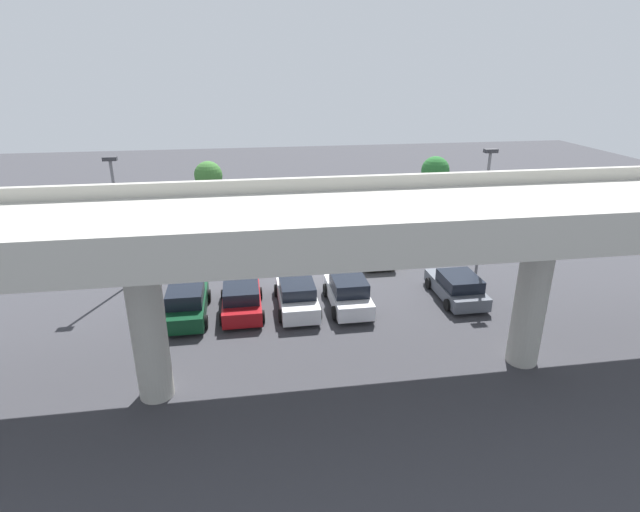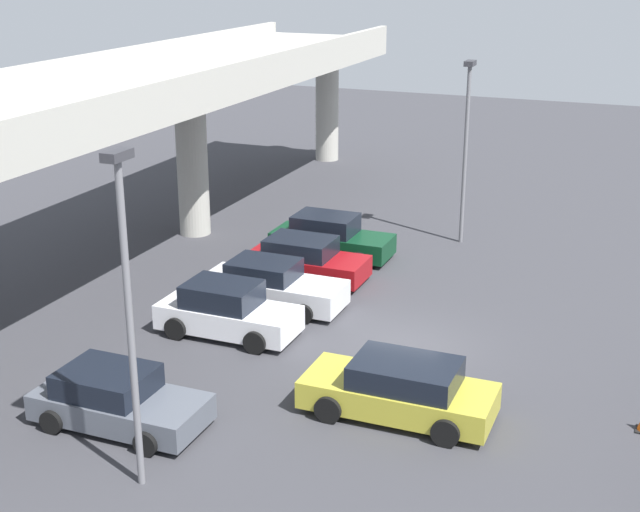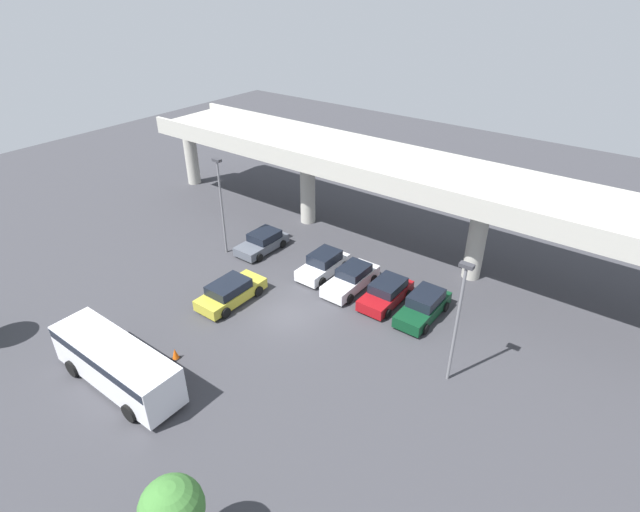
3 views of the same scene
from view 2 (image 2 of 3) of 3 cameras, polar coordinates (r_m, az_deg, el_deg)
ground_plane at (r=27.11m, az=5.50°, el=-5.77°), size 95.96×95.96×0.00m
highway_overpass at (r=30.38m, az=-15.56°, el=8.44°), size 46.06×6.75×7.48m
parked_car_0 at (r=23.12m, az=-12.87°, el=-8.94°), size 2.21×4.37×1.45m
parked_car_1 at (r=22.99m, az=5.15°, el=-8.51°), size 2.25×4.90×1.53m
parked_car_2 at (r=27.63m, az=-5.98°, el=-3.52°), size 2.08×4.35×1.67m
parked_car_3 at (r=29.71m, az=-3.13°, el=-1.91°), size 2.09×4.79×1.56m
parked_car_4 at (r=32.10m, az=-0.96°, el=-0.26°), size 2.16×4.35×1.52m
parked_car_5 at (r=34.46m, az=0.66°, el=1.20°), size 2.09×4.65×1.64m
lamp_post_near_aisle at (r=35.74m, az=9.33°, el=7.50°), size 0.70×0.35×7.29m
lamp_post_mid_lot at (r=18.98m, az=-12.20°, el=-2.61°), size 0.70×0.35×7.60m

